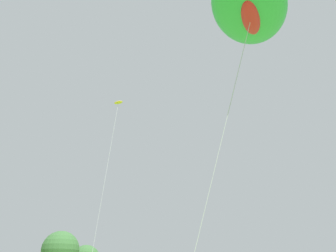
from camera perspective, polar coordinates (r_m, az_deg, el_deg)
big_show_kite at (r=16.28m, az=12.04°, el=17.40°), size 9.65×6.63×12.30m
small_kite_tiny_distant at (r=23.94m, az=-7.64°, el=2.50°), size 2.55×1.87×12.10m
tree_oak_left at (r=56.14m, az=-15.90°, el=-17.55°), size 5.10×5.10×8.27m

